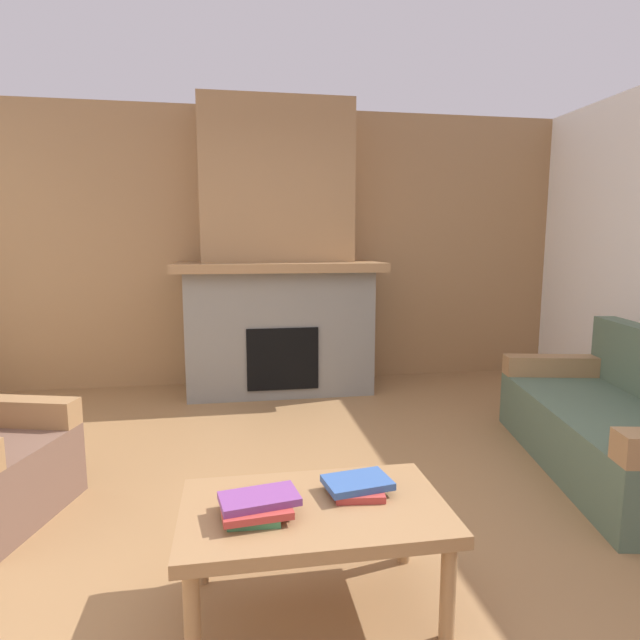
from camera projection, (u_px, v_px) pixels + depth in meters
name	position (u px, v px, depth m)	size (l,w,h in m)	color
ground	(327.00, 536.00, 2.53)	(9.00, 9.00, 0.00)	olive
wall_back_wood_panel	(275.00, 249.00, 5.26)	(6.00, 0.12, 2.70)	#997047
fireplace	(278.00, 269.00, 4.92)	(1.90, 0.82, 2.70)	gray
couch	(624.00, 427.00, 3.22)	(1.18, 1.93, 0.85)	#4C604C
coffee_table	(314.00, 518.00, 1.97)	(1.00, 0.60, 0.43)	#997047
book_stack_near_edge	(256.00, 505.00, 1.88)	(0.30, 0.24, 0.08)	#3D7F4C
book_stack_center	(358.00, 485.00, 2.06)	(0.28, 0.23, 0.06)	#B23833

